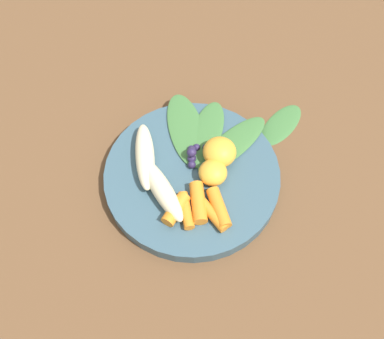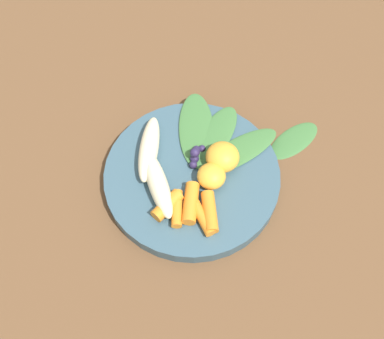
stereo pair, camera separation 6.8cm
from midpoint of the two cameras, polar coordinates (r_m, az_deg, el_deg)
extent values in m
plane|color=brown|center=(0.71, 2.74, -1.55)|extent=(2.40, 2.40, 0.00)
cylinder|color=#385666|center=(0.70, 2.78, -1.11)|extent=(0.26, 0.26, 0.02)
ellipsoid|color=beige|center=(0.66, -1.21, -1.98)|extent=(0.11, 0.08, 0.03)
ellipsoid|color=beige|center=(0.69, -2.40, 2.27)|extent=(0.11, 0.04, 0.03)
ellipsoid|color=#F4A833|center=(0.68, 6.52, 1.27)|extent=(0.05, 0.05, 0.04)
ellipsoid|color=#F4A833|center=(0.67, 5.24, -1.05)|extent=(0.04, 0.04, 0.03)
cylinder|color=orange|center=(0.65, -0.02, -4.60)|extent=(0.05, 0.04, 0.02)
cylinder|color=orange|center=(0.65, 1.16, -4.98)|extent=(0.05, 0.02, 0.01)
cylinder|color=orange|center=(0.65, 2.81, -4.31)|extent=(0.06, 0.02, 0.02)
cylinder|color=orange|center=(0.65, 4.24, -6.03)|extent=(0.05, 0.04, 0.01)
cylinder|color=orange|center=(0.65, 5.13, -5.35)|extent=(0.06, 0.03, 0.02)
sphere|color=#2D234C|center=(0.69, 4.49, -0.15)|extent=(0.01, 0.01, 0.01)
sphere|color=#2D234C|center=(0.70, 3.36, 1.88)|extent=(0.01, 0.01, 0.01)
sphere|color=#2D234C|center=(0.69, 2.56, 0.40)|extent=(0.01, 0.01, 0.01)
sphere|color=#2D234C|center=(0.69, 3.43, 1.03)|extent=(0.01, 0.01, 0.01)
sphere|color=#2D234C|center=(0.69, 3.06, 1.98)|extent=(0.01, 0.01, 0.01)
sphere|color=#2D234C|center=(0.70, 3.28, 2.15)|extent=(0.01, 0.01, 0.01)
sphere|color=#2D234C|center=(0.68, 3.03, 1.81)|extent=(0.01, 0.01, 0.01)
sphere|color=#2D234C|center=(0.70, 3.95, 2.29)|extent=(0.01, 0.01, 0.01)
sphere|color=#2D234C|center=(0.70, 3.56, 1.88)|extent=(0.01, 0.01, 0.01)
sphere|color=#2D234C|center=(0.70, 5.08, 2.10)|extent=(0.01, 0.01, 0.01)
ellipsoid|color=#3D7038|center=(0.71, 8.27, 1.93)|extent=(0.13, 0.13, 0.00)
ellipsoid|color=#3D7038|center=(0.72, 5.47, 3.77)|extent=(0.13, 0.08, 0.00)
ellipsoid|color=#3D7038|center=(0.73, 3.19, 4.62)|extent=(0.15, 0.08, 0.00)
ellipsoid|color=#3D7038|center=(0.77, 14.64, 3.26)|extent=(0.10, 0.10, 0.01)
camera|label=1|loc=(0.03, -87.13, 4.92)|focal=44.47mm
camera|label=2|loc=(0.03, 92.87, -4.92)|focal=44.47mm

